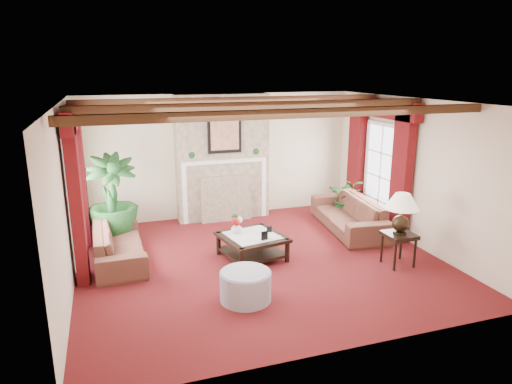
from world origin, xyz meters
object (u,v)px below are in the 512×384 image
object	(u,v)px
sofa_left	(118,238)
sofa_right	(349,209)
potted_palm	(113,218)
side_table	(398,249)
coffee_table	(252,247)
ottoman	(246,286)

from	to	relation	value
sofa_left	sofa_right	distance (m)	4.54
sofa_left	potted_palm	world-z (taller)	potted_palm
side_table	coffee_table	bearing A→B (deg)	155.07
sofa_left	side_table	world-z (taller)	sofa_left
potted_palm	ottoman	world-z (taller)	potted_palm
sofa_right	side_table	bearing A→B (deg)	4.23
sofa_left	side_table	distance (m)	4.75
ottoman	potted_palm	bearing A→B (deg)	119.55
coffee_table	ottoman	world-z (taller)	ottoman
side_table	ottoman	size ratio (longest dim) A/B	0.76
side_table	ottoman	world-z (taller)	side_table
coffee_table	ottoman	size ratio (longest dim) A/B	1.38
coffee_table	side_table	world-z (taller)	side_table
sofa_left	sofa_right	bearing A→B (deg)	-89.19
potted_palm	sofa_left	bearing A→B (deg)	-87.18
potted_palm	side_table	size ratio (longest dim) A/B	3.18
sofa_left	coffee_table	world-z (taller)	sofa_left
sofa_left	coffee_table	distance (m)	2.30
sofa_right	side_table	size ratio (longest dim) A/B	4.15
side_table	sofa_right	bearing A→B (deg)	87.27
potted_palm	coffee_table	xyz separation A→B (m)	(2.25, -1.59, -0.26)
sofa_left	coffee_table	size ratio (longest dim) A/B	2.03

